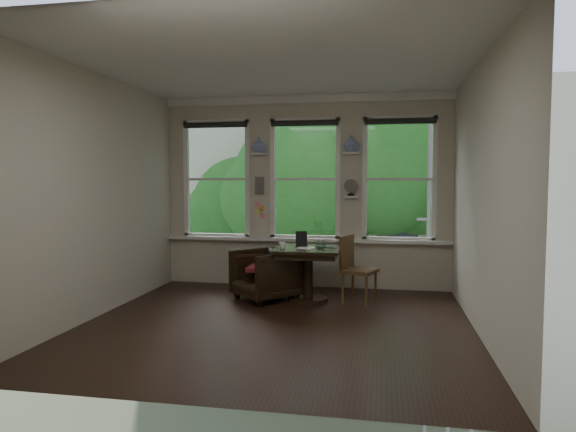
% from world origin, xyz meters
% --- Properties ---
extents(ground, '(4.50, 4.50, 0.00)m').
position_xyz_m(ground, '(0.00, 0.00, 0.00)').
color(ground, black).
rests_on(ground, ground).
extents(ceiling, '(4.50, 4.50, 0.00)m').
position_xyz_m(ceiling, '(0.00, 0.00, 3.00)').
color(ceiling, silver).
rests_on(ceiling, ground).
extents(wall_back, '(4.50, 0.00, 4.50)m').
position_xyz_m(wall_back, '(0.00, 2.25, 1.50)').
color(wall_back, beige).
rests_on(wall_back, ground).
extents(wall_front, '(4.50, 0.00, 4.50)m').
position_xyz_m(wall_front, '(0.00, -2.25, 1.50)').
color(wall_front, beige).
rests_on(wall_front, ground).
extents(wall_left, '(0.00, 4.50, 4.50)m').
position_xyz_m(wall_left, '(-2.25, 0.00, 1.50)').
color(wall_left, beige).
rests_on(wall_left, ground).
extents(wall_right, '(0.00, 4.50, 4.50)m').
position_xyz_m(wall_right, '(2.25, 0.00, 1.50)').
color(wall_right, beige).
rests_on(wall_right, ground).
extents(window_left, '(1.10, 0.12, 1.90)m').
position_xyz_m(window_left, '(-1.45, 2.25, 1.70)').
color(window_left, white).
rests_on(window_left, ground).
extents(window_center, '(1.10, 0.12, 1.90)m').
position_xyz_m(window_center, '(0.00, 2.25, 1.70)').
color(window_center, white).
rests_on(window_center, ground).
extents(window_right, '(1.10, 0.12, 1.90)m').
position_xyz_m(window_right, '(1.45, 2.25, 1.70)').
color(window_right, white).
rests_on(window_right, ground).
extents(shelf_left, '(0.26, 0.16, 0.03)m').
position_xyz_m(shelf_left, '(-0.72, 2.15, 2.10)').
color(shelf_left, white).
rests_on(shelf_left, ground).
extents(shelf_right, '(0.26, 0.16, 0.03)m').
position_xyz_m(shelf_right, '(0.72, 2.15, 2.10)').
color(shelf_right, white).
rests_on(shelf_right, ground).
extents(intercom, '(0.14, 0.06, 0.28)m').
position_xyz_m(intercom, '(-0.72, 2.18, 1.60)').
color(intercom, '#59544F').
rests_on(intercom, ground).
extents(sticky_notes, '(0.16, 0.01, 0.24)m').
position_xyz_m(sticky_notes, '(-0.72, 2.19, 1.25)').
color(sticky_notes, pink).
rests_on(sticky_notes, ground).
extents(desk_fan, '(0.20, 0.20, 0.24)m').
position_xyz_m(desk_fan, '(0.72, 2.13, 1.53)').
color(desk_fan, '#59544F').
rests_on(desk_fan, ground).
extents(vase_left, '(0.24, 0.24, 0.25)m').
position_xyz_m(vase_left, '(-0.72, 2.15, 2.24)').
color(vase_left, silver).
rests_on(vase_left, shelf_left).
extents(vase_right, '(0.24, 0.24, 0.25)m').
position_xyz_m(vase_right, '(0.72, 2.15, 2.24)').
color(vase_right, silver).
rests_on(vase_right, shelf_right).
extents(table, '(0.90, 0.90, 0.75)m').
position_xyz_m(table, '(0.20, 1.21, 0.38)').
color(table, black).
rests_on(table, ground).
extents(armchair_left, '(1.09, 1.09, 0.71)m').
position_xyz_m(armchair_left, '(-0.41, 1.18, 0.36)').
color(armchair_left, black).
rests_on(armchair_left, ground).
extents(cushion_red, '(0.45, 0.45, 0.06)m').
position_xyz_m(cushion_red, '(-0.41, 1.18, 0.45)').
color(cushion_red, maroon).
rests_on(cushion_red, armchair_left).
extents(side_chair_right, '(0.54, 0.54, 0.92)m').
position_xyz_m(side_chair_right, '(0.91, 1.20, 0.46)').
color(side_chair_right, '#4D341B').
rests_on(side_chair_right, ground).
extents(laptop, '(0.30, 0.21, 0.02)m').
position_xyz_m(laptop, '(0.42, 1.26, 0.76)').
color(laptop, black).
rests_on(laptop, table).
extents(mug, '(0.11, 0.11, 0.09)m').
position_xyz_m(mug, '(-0.14, 1.07, 0.79)').
color(mug, white).
rests_on(mug, table).
extents(drinking_glass, '(0.16, 0.16, 0.10)m').
position_xyz_m(drinking_glass, '(0.39, 1.13, 0.80)').
color(drinking_glass, white).
rests_on(drinking_glass, table).
extents(tablet, '(0.17, 0.11, 0.22)m').
position_xyz_m(tablet, '(0.09, 1.29, 0.86)').
color(tablet, black).
rests_on(tablet, table).
extents(papers, '(0.26, 0.33, 0.00)m').
position_xyz_m(papers, '(0.17, 1.18, 0.75)').
color(papers, silver).
rests_on(papers, table).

